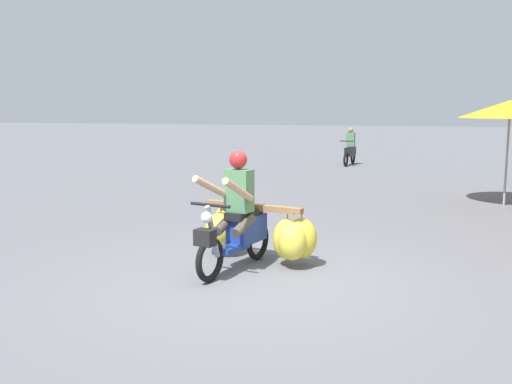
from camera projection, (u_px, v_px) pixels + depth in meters
The scene contains 4 objects.
ground_plane at pixel (259, 280), 7.09m from camera, with size 120.00×120.00×0.00m, color slate.
motorbike_main_loaded at pixel (255, 229), 7.72m from camera, with size 1.73×1.91×1.58m.
motorbike_distant_ahead_left at pixel (350, 150), 21.08m from camera, with size 0.50×1.62×1.40m.
market_umbrella_near_shop at pixel (510, 109), 12.16m from camera, with size 2.12×2.12×2.29m.
Camera 1 is at (1.82, -6.61, 2.14)m, focal length 39.90 mm.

